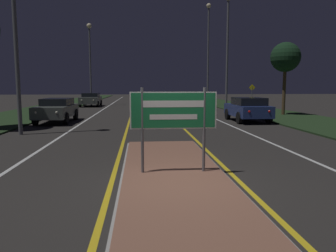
{
  "coord_description": "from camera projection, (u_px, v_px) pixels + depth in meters",
  "views": [
    {
      "loc": [
        -0.8,
        -7.15,
        2.16
      ],
      "look_at": [
        0.0,
        2.05,
        1.03
      ],
      "focal_mm": 35.0,
      "sensor_mm": 36.0,
      "label": 1
    }
  ],
  "objects": [
    {
      "name": "ground_plane",
      "position": [
        176.0,
        182.0,
        7.4
      ],
      "size": [
        160.0,
        160.0,
        0.0
      ],
      "primitive_type": "plane",
      "color": "#282623"
    },
    {
      "name": "median_island",
      "position": [
        173.0,
        174.0,
        7.94
      ],
      "size": [
        2.52,
        8.92,
        0.1
      ],
      "color": "#999993",
      "rests_on": "ground_plane"
    },
    {
      "name": "verge_left",
      "position": [
        31.0,
        113.0,
        26.36
      ],
      "size": [
        5.0,
        100.0,
        0.08
      ],
      "color": "#1E3319",
      "rests_on": "ground_plane"
    },
    {
      "name": "verge_right",
      "position": [
        260.0,
        111.0,
        27.99
      ],
      "size": [
        5.0,
        100.0,
        0.08
      ],
      "color": "#1E3319",
      "rests_on": "ground_plane"
    },
    {
      "name": "centre_line_yellow_left",
      "position": [
        133.0,
        108.0,
        32.0
      ],
      "size": [
        0.12,
        70.0,
        0.01
      ],
      "color": "gold",
      "rests_on": "ground_plane"
    },
    {
      "name": "centre_line_yellow_right",
      "position": [
        163.0,
        108.0,
        32.25
      ],
      "size": [
        0.12,
        70.0,
        0.01
      ],
      "color": "gold",
      "rests_on": "ground_plane"
    },
    {
      "name": "lane_line_white_left",
      "position": [
        105.0,
        108.0,
        31.77
      ],
      "size": [
        0.12,
        70.0,
        0.01
      ],
      "color": "silver",
      "rests_on": "ground_plane"
    },
    {
      "name": "lane_line_white_right",
      "position": [
        190.0,
        108.0,
        32.49
      ],
      "size": [
        0.12,
        70.0,
        0.01
      ],
      "color": "silver",
      "rests_on": "ground_plane"
    },
    {
      "name": "edge_line_white_left",
      "position": [
        73.0,
        109.0,
        31.51
      ],
      "size": [
        0.1,
        70.0,
        0.01
      ],
      "color": "silver",
      "rests_on": "ground_plane"
    },
    {
      "name": "edge_line_white_right",
      "position": [
        220.0,
        108.0,
        32.74
      ],
      "size": [
        0.1,
        70.0,
        0.01
      ],
      "color": "silver",
      "rests_on": "ground_plane"
    },
    {
      "name": "highway_sign",
      "position": [
        173.0,
        114.0,
        7.76
      ],
      "size": [
        2.06,
        0.07,
        2.03
      ],
      "color": "#56565B",
      "rests_on": "median_island"
    },
    {
      "name": "streetlight_left_far",
      "position": [
        90.0,
        52.0,
        35.98
      ],
      "size": [
        0.55,
        0.55,
        8.97
      ],
      "color": "#56565B",
      "rests_on": "ground_plane"
    },
    {
      "name": "streetlight_right_near",
      "position": [
        227.0,
        43.0,
        26.33
      ],
      "size": [
        0.45,
        0.45,
        9.33
      ],
      "color": "#56565B",
      "rests_on": "ground_plane"
    },
    {
      "name": "streetlight_right_far",
      "position": [
        208.0,
        43.0,
        34.93
      ],
      "size": [
        0.51,
        0.51,
        10.83
      ],
      "color": "#56565B",
      "rests_on": "ground_plane"
    },
    {
      "name": "car_receding_0",
      "position": [
        248.0,
        109.0,
        20.02
      ],
      "size": [
        1.98,
        4.14,
        1.48
      ],
      "color": "navy",
      "rests_on": "ground_plane"
    },
    {
      "name": "car_receding_1",
      "position": [
        173.0,
        100.0,
        33.23
      ],
      "size": [
        1.89,
        4.09,
        1.37
      ],
      "color": "silver",
      "rests_on": "ground_plane"
    },
    {
      "name": "car_approaching_0",
      "position": [
        57.0,
        109.0,
        19.65
      ],
      "size": [
        1.9,
        4.53,
        1.43
      ],
      "color": "#4C514C",
      "rests_on": "ground_plane"
    },
    {
      "name": "car_approaching_1",
      "position": [
        91.0,
        99.0,
        35.18
      ],
      "size": [
        2.03,
        4.39,
        1.43
      ],
      "color": "#4C514C",
      "rests_on": "ground_plane"
    },
    {
      "name": "warning_sign",
      "position": [
        252.0,
        94.0,
        30.16
      ],
      "size": [
        0.6,
        0.06,
        2.26
      ],
      "color": "#56565B",
      "rests_on": "verge_right"
    },
    {
      "name": "roadside_palm_right",
      "position": [
        285.0,
        58.0,
        23.64
      ],
      "size": [
        2.14,
        2.14,
        5.24
      ],
      "color": "#4C3823",
      "rests_on": "verge_right"
    }
  ]
}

